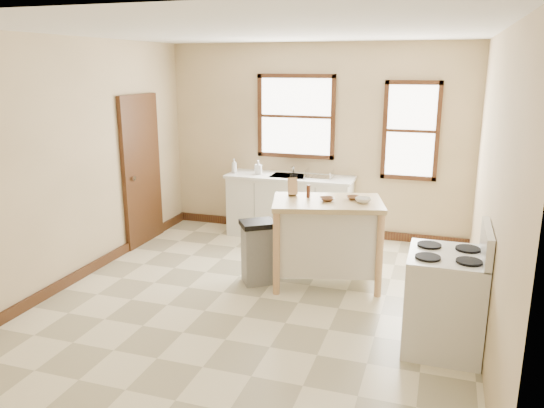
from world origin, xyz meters
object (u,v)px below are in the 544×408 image
Objects in this scene: soap_bottle_a at (234,166)px; pepper_grinder at (308,191)px; dish_rack at (319,174)px; bowl_a at (327,199)px; bowl_b at (353,198)px; trash_bin at (258,252)px; bowl_c at (363,200)px; kitchen_island at (326,242)px; gas_stove at (445,287)px; soap_bottle_b at (258,167)px; knife_block at (293,187)px.

pepper_grinder is (1.51, -1.45, 0.05)m from soap_bottle_a.
bowl_a is (0.46, -1.58, 0.05)m from dish_rack.
trash_bin is at bearing -160.79° from bowl_b.
pepper_grinder reaches higher than bowl_c.
bowl_c reaches higher than kitchen_island.
gas_stove is (1.31, -1.08, -0.44)m from bowl_a.
bowl_a reaches higher than bowl_b.
soap_bottle_b is 2.14m from kitchen_island.
gas_stove is (1.77, -2.67, -0.39)m from dish_rack.
kitchen_island is (1.75, -1.51, -0.53)m from soap_bottle_a.
bowl_c is at bearing -3.32° from pepper_grinder.
bowl_c is at bearing -76.88° from dish_rack.
bowl_a is at bearing -172.77° from bowl_c.
bowl_a is at bearing -41.51° from knife_block.
pepper_grinder is (0.20, -0.04, -0.03)m from knife_block.
bowl_c reaches higher than bowl_a.
soap_bottle_a is 1.37× the size of bowl_b.
bowl_b is (1.65, -1.41, -0.00)m from soap_bottle_b.
pepper_grinder reaches higher than kitchen_island.
bowl_b reaches higher than kitchen_island.
pepper_grinder is 0.52m from bowl_b.
soap_bottle_a is 1.29m from dish_rack.
pepper_grinder is at bearing 142.97° from gas_stove.
bowl_b is at bearing -79.06° from dish_rack.
pepper_grinder is at bearing -97.75° from dish_rack.
soap_bottle_b is at bearing 75.01° from trash_bin.
knife_block reaches higher than pepper_grinder.
bowl_b is 0.17m from bowl_c.
pepper_grinder is at bearing -60.00° from soap_bottle_b.
soap_bottle_b reaches higher than bowl_c.
soap_bottle_a is 0.19× the size of gas_stove.
dish_rack is 2.25× the size of bowl_c.
pepper_grinder is at bearing -5.33° from trash_bin.
bowl_b is at bearing -15.10° from trash_bin.
gas_stove reaches higher than soap_bottle_a.
soap_bottle_b is at bearing 117.04° from kitchen_island.
trash_bin is at bearing -178.43° from kitchen_island.
dish_rack is at bearing 117.00° from bowl_b.
kitchen_island is at bearing 139.82° from gas_stove.
soap_bottle_a is 1.92m from knife_block.
bowl_b reaches higher than trash_bin.
gas_stove reaches higher than bowl_a.
pepper_grinder is 0.92× the size of bowl_a.
soap_bottle_b is 1.28× the size of bowl_a.
kitchen_island reaches higher than trash_bin.
bowl_a is (-0.00, -0.02, 0.52)m from kitchen_island.
kitchen_island is at bearing -55.77° from soap_bottle_b.
kitchen_island is at bearing -18.01° from trash_bin.
bowl_a is at bearing -149.50° from bowl_b.
kitchen_island is 1.72m from gas_stove.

